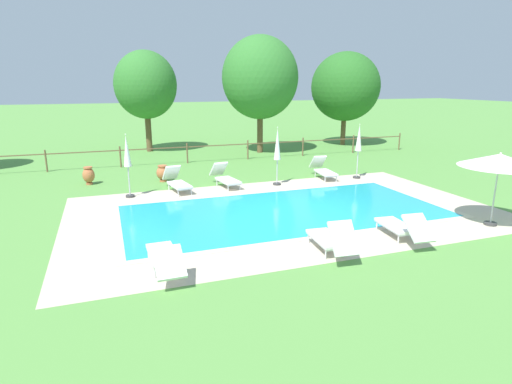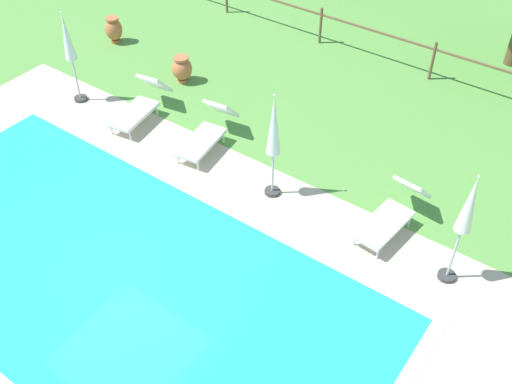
% 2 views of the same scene
% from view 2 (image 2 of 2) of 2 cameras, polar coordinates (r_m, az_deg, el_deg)
% --- Properties ---
extents(ground_plane, '(160.00, 160.00, 0.00)m').
position_cam_2_polar(ground_plane, '(11.23, -13.69, -7.39)').
color(ground_plane, '#599342').
extents(pool_deck_paving, '(13.71, 8.27, 0.01)m').
position_cam_2_polar(pool_deck_paving, '(11.23, -13.69, -7.37)').
color(pool_deck_paving, beige).
rests_on(pool_deck_paving, ground).
extents(swimming_pool_water, '(10.28, 4.84, 0.01)m').
position_cam_2_polar(swimming_pool_water, '(11.23, -13.69, -7.37)').
color(swimming_pool_water, '#23A8C1').
rests_on(swimming_pool_water, ground).
extents(pool_coping_rim, '(10.76, 5.32, 0.01)m').
position_cam_2_polar(pool_coping_rim, '(11.23, -13.70, -7.36)').
color(pool_coping_rim, beige).
rests_on(pool_coping_rim, ground).
extents(sun_lounger_north_near_steps, '(0.79, 1.97, 0.93)m').
position_cam_2_polar(sun_lounger_north_near_steps, '(11.70, 12.74, -2.00)').
color(sun_lounger_north_near_steps, white).
rests_on(sun_lounger_north_near_steps, ground).
extents(sun_lounger_north_mid, '(0.88, 1.98, 0.94)m').
position_cam_2_polar(sun_lounger_north_mid, '(13.44, -4.67, 5.66)').
color(sun_lounger_north_mid, white).
rests_on(sun_lounger_north_mid, ground).
extents(sun_lounger_north_far, '(0.91, 1.98, 0.94)m').
position_cam_2_polar(sun_lounger_north_far, '(14.54, -10.92, 8.09)').
color(sun_lounger_north_far, white).
rests_on(sun_lounger_north_far, ground).
extents(patio_umbrella_closed_row_west, '(0.32, 0.32, 2.39)m').
position_cam_2_polar(patio_umbrella_closed_row_west, '(11.43, 1.68, 5.73)').
color(patio_umbrella_closed_row_west, '#383838').
rests_on(patio_umbrella_closed_row_west, ground).
extents(patio_umbrella_closed_row_mid_west, '(0.32, 0.32, 2.39)m').
position_cam_2_polar(patio_umbrella_closed_row_mid_west, '(10.24, 19.37, -1.80)').
color(patio_umbrella_closed_row_mid_west, '#383838').
rests_on(patio_umbrella_closed_row_mid_west, ground).
extents(patio_umbrella_closed_row_centre, '(0.32, 0.32, 2.34)m').
position_cam_2_polar(patio_umbrella_closed_row_centre, '(15.02, -17.35, 13.29)').
color(patio_umbrella_closed_row_centre, '#383838').
rests_on(patio_umbrella_closed_row_centre, ground).
extents(terracotta_urn_near_fence, '(0.52, 0.52, 0.70)m').
position_cam_2_polar(terracotta_urn_near_fence, '(15.83, -7.02, 11.53)').
color(terracotta_urn_near_fence, '#B7663D').
rests_on(terracotta_urn_near_fence, ground).
extents(terracotta_urn_by_tree, '(0.48, 0.48, 0.74)m').
position_cam_2_polar(terracotta_urn_by_tree, '(18.02, -13.32, 14.77)').
color(terracotta_urn_by_tree, '#B7663D').
rests_on(terracotta_urn_by_tree, ground).
extents(perimeter_fence, '(23.47, 0.08, 1.05)m').
position_cam_2_polar(perimeter_fence, '(16.82, 11.19, 14.22)').
color(perimeter_fence, brown).
rests_on(perimeter_fence, ground).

